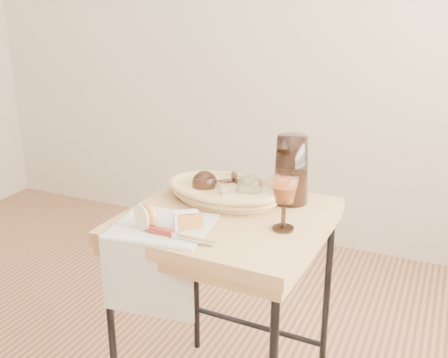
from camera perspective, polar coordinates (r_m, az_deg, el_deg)
The scene contains 11 objects.
wall_back at distance 3.02m, azimuth 2.49°, elevation 18.57°, with size 3.60×0.00×2.70m, color beige.
side_table at distance 1.78m, azimuth 0.28°, elevation -15.04°, with size 0.59×0.59×0.75m, color brown, non-canonical shape.
tea_towel at distance 1.52m, azimuth -6.73°, elevation -5.11°, with size 0.27×0.24×0.01m, color silver.
bread_basket at distance 1.70m, azimuth 0.03°, elevation -1.50°, with size 0.36×0.24×0.05m, color #A47A4B, non-canonical shape.
goblet_lying_a at distance 1.71m, azimuth -0.71°, elevation -0.32°, with size 0.14×0.09×0.09m, color #42271D, non-canonical shape.
goblet_lying_b at distance 1.65m, azimuth 1.40°, elevation -1.08°, with size 0.14×0.09×0.09m, color white, non-canonical shape.
pitcher at distance 1.67m, azimuth 7.37°, elevation 1.05°, with size 0.16×0.24×0.26m, color black, non-canonical shape.
wine_goblet at distance 1.47m, azimuth 6.59°, elevation -2.70°, with size 0.08×0.08×0.16m, color white, non-canonical shape.
apple_half at distance 1.50m, azimuth -8.33°, elevation -3.97°, with size 0.08×0.04×0.07m, color #BD2636.
apple_wedge at distance 1.49m, azimuth -4.14°, elevation -4.49°, with size 0.07×0.04×0.05m, color white.
table_knife at distance 1.43m, azimuth -5.04°, elevation -6.14°, with size 0.20×0.02×0.02m, color silver, non-canonical shape.
Camera 1 is at (1.14, -1.00, 1.37)m, focal length 41.71 mm.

